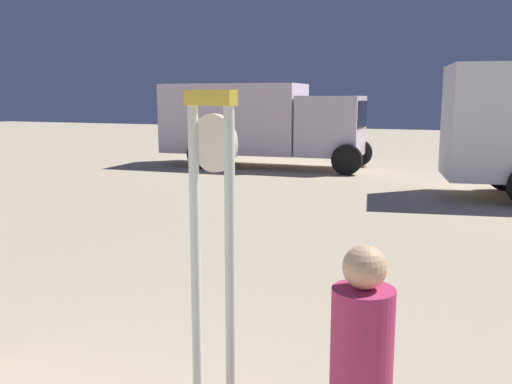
# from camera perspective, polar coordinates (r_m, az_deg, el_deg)

# --- Properties ---
(standing_clock) EXTENTS (0.41, 0.20, 2.30)m
(standing_clock) POSITION_cam_1_polar(r_m,az_deg,el_deg) (3.71, -4.51, -3.84)
(standing_clock) COLOR white
(standing_clock) RESTS_ON ground_plane
(person_near_clock) EXTENTS (0.30, 0.30, 1.58)m
(person_near_clock) POSITION_cam_1_polar(r_m,az_deg,el_deg) (2.88, 10.74, -18.93)
(person_near_clock) COLOR #BF3960
(person_near_clock) RESTS_ON ground_plane
(box_truck_near) EXTENTS (6.83, 2.68, 2.70)m
(box_truck_near) POSITION_cam_1_polar(r_m,az_deg,el_deg) (18.31, 0.18, 7.33)
(box_truck_near) COLOR silver
(box_truck_near) RESTS_ON ground_plane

